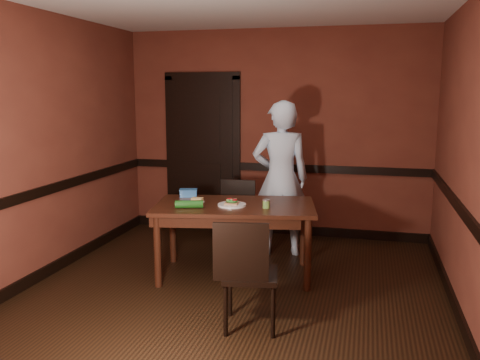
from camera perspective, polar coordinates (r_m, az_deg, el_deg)
The scene contains 21 objects.
floor at distance 4.89m, azimuth -1.04°, elevation -12.91°, with size 4.00×4.50×0.01m, color black.
wall_back at distance 6.73m, azimuth 4.01°, elevation 5.23°, with size 4.00×0.02×2.70m, color #5D281C.
wall_front at distance 2.47m, azimuth -15.04°, elevation -3.21°, with size 4.00×0.02×2.70m, color #5D281C.
wall_left at distance 5.42m, azimuth -21.97°, elevation 3.41°, with size 0.02×4.50×2.70m, color #5D281C.
wall_right at distance 4.45m, azimuth 24.59°, elevation 1.96°, with size 0.02×4.50×2.70m, color #5D281C.
dado_back at distance 6.76m, azimuth 3.94°, elevation 1.41°, with size 4.00×0.03×0.10m, color black.
dado_left at distance 5.48m, azimuth -21.54°, elevation -1.28°, with size 0.03×4.50×0.10m, color black.
dado_right at distance 4.53m, azimuth 23.99°, elevation -3.68°, with size 0.03×4.50×0.10m, color black.
baseboard_back at distance 6.94m, azimuth 3.86°, elevation -5.47°, with size 4.00×0.03×0.12m, color black.
baseboard_left at distance 5.69m, azimuth -21.00°, elevation -9.61°, with size 0.03×4.50×0.12m, color black.
baseboard_right at distance 4.78m, azimuth 23.27°, elevation -13.51°, with size 0.03×4.50×0.12m, color black.
door at distance 6.97m, azimuth -4.20°, elevation 3.25°, with size 1.05×0.07×2.20m.
dining_table at distance 5.30m, azimuth -0.58°, elevation -6.74°, with size 1.62×0.91×0.76m, color black.
chair_far at distance 5.84m, azimuth -0.76°, elevation -4.53°, with size 0.41×0.41×0.88m, color black, non-canonical shape.
chair_near at distance 4.15m, azimuth 1.21°, elevation -10.36°, with size 0.43×0.43×0.92m, color black, non-canonical shape.
person at distance 5.90m, azimuth 4.58°, elevation 0.15°, with size 0.66×0.43×1.80m, color silver.
sandwich_plate at distance 5.13m, azimuth -0.92°, elevation -2.69°, with size 0.29×0.29×0.07m.
sauce_jar at distance 5.03m, azimuth 2.97°, elevation -2.67°, with size 0.07×0.07×0.09m.
cheese_saucer at distance 5.31m, azimuth -4.82°, elevation -2.30°, with size 0.15×0.15×0.05m.
food_tub at distance 5.60m, azimuth -5.82°, elevation -1.45°, with size 0.22×0.18×0.08m.
wrapped_veg at distance 5.05m, azimuth -5.73°, elevation -2.73°, with size 0.08×0.08×0.28m, color #185115.
Camera 1 is at (1.19, -4.35, 1.90)m, focal length 38.00 mm.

